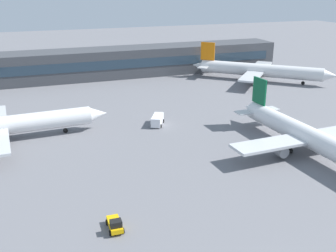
# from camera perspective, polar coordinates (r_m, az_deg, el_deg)

# --- Properties ---
(ground_plane) EXTENTS (400.00, 400.00, 0.00)m
(ground_plane) POSITION_cam_1_polar(r_m,az_deg,el_deg) (76.80, -0.80, -2.20)
(ground_plane) COLOR slate
(terminal_building) EXTENTS (119.42, 12.13, 9.00)m
(terminal_building) POSITION_cam_1_polar(r_m,az_deg,el_deg) (130.15, -9.38, 8.86)
(terminal_building) COLOR #3F4247
(terminal_building) RESTS_ON ground_plane
(airplane_near) EXTENTS (29.46, 42.27, 10.44)m
(airplane_near) POSITION_cam_1_polar(r_m,az_deg,el_deg) (73.84, 19.93, -1.73)
(airplane_near) COLOR white
(airplane_near) RESTS_ON ground_plane
(airplane_mid) EXTENTS (41.30, 28.79, 10.20)m
(airplane_mid) POSITION_cam_1_polar(r_m,az_deg,el_deg) (82.13, -22.72, 0.00)
(airplane_mid) COLOR silver
(airplane_mid) RESTS_ON ground_plane
(airplane_far) EXTENTS (35.16, 32.66, 10.98)m
(airplane_far) POSITION_cam_1_polar(r_m,az_deg,el_deg) (126.68, 13.18, 7.77)
(airplane_far) COLOR silver
(airplane_far) RESTS_ON ground_plane
(baggage_tug_yellow) EXTENTS (1.90, 3.64, 1.75)m
(baggage_tug_yellow) POSITION_cam_1_polar(r_m,az_deg,el_deg) (50.95, -7.59, -13.80)
(baggage_tug_yellow) COLOR #F2B20C
(baggage_tug_yellow) RESTS_ON ground_plane
(service_van_white) EXTENTS (4.21, 5.53, 2.08)m
(service_van_white) POSITION_cam_1_polar(r_m,az_deg,el_deg) (85.26, -1.53, 0.88)
(service_van_white) COLOR white
(service_van_white) RESTS_ON ground_plane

